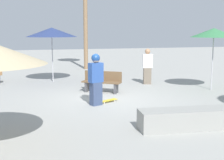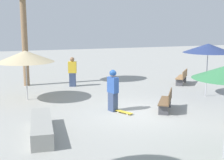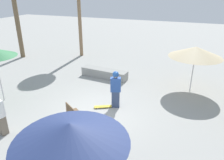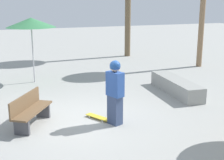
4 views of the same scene
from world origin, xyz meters
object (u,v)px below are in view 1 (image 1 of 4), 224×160
skater_main (96,78)px  shade_umbrella_green (214,33)px  bystander_watching (147,66)px  concrete_ledge (194,119)px  skateboard (108,101)px  bench_far (102,82)px  shade_umbrella_navy (52,32)px

skater_main → shade_umbrella_green: (-5.33, -1.38, 1.46)m
bystander_watching → shade_umbrella_green: bearing=-31.6°
skater_main → concrete_ledge: size_ratio=0.59×
shade_umbrella_green → bystander_watching: (2.09, -2.06, -1.57)m
skateboard → concrete_ledge: bearing=-95.9°
skater_main → bystander_watching: (-3.24, -3.44, -0.11)m
skater_main → bench_far: (-0.72, -2.11, -0.51)m
skateboard → shade_umbrella_green: (-4.83, -1.07, 2.34)m
skater_main → bystander_watching: size_ratio=1.05×
skateboard → bystander_watching: 4.23m
bench_far → shade_umbrella_navy: (1.70, -3.14, 1.98)m
skateboard → bench_far: bench_far is taller
concrete_ledge → bench_far: bench_far is taller
shade_umbrella_green → bench_far: bearing=-9.1°
skater_main → shade_umbrella_navy: 5.54m
skater_main → concrete_ledge: skater_main is taller
bench_far → bystander_watching: bearing=-118.6°
shade_umbrella_green → bystander_watching: shade_umbrella_green is taller
skateboard → concrete_ledge: 3.73m
skateboard → shade_umbrella_navy: 5.66m
skater_main → shade_umbrella_navy: (0.98, -5.25, 1.47)m
shade_umbrella_navy → bystander_watching: size_ratio=1.58×
skateboard → bench_far: bearing=54.8°
concrete_ledge → bystander_watching: size_ratio=1.77×
bench_far → shade_umbrella_green: shade_umbrella_green is taller
bench_far → bystander_watching: (-2.51, -1.32, 0.40)m
skateboard → shade_umbrella_green: shade_umbrella_green is taller
shade_umbrella_green → bystander_watching: 3.33m
bench_far → shade_umbrella_navy: bearing=-27.9°
skater_main → bench_far: bearing=50.7°
bench_far → bystander_watching: 2.87m
skater_main → shade_umbrella_green: size_ratio=0.67×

